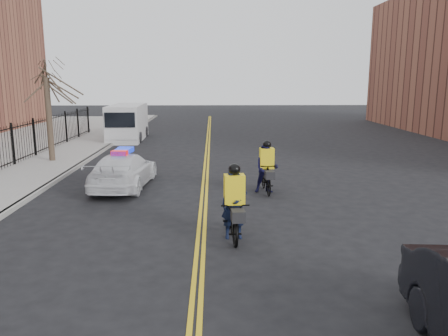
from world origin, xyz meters
name	(u,v)px	position (x,y,z in m)	size (l,w,h in m)	color
ground	(202,230)	(0.00, 0.00, 0.00)	(120.00, 120.00, 0.00)	black
center_line_left	(204,170)	(-0.08, 8.00, 0.01)	(0.10, 60.00, 0.01)	gold
center_line_right	(208,170)	(0.08, 8.00, 0.01)	(0.10, 60.00, 0.01)	gold
sidewalk	(39,170)	(-7.50, 8.00, 0.07)	(3.00, 60.00, 0.15)	gray
curb	(73,170)	(-6.00, 8.00, 0.07)	(0.20, 60.00, 0.15)	gray
iron_fence	(3,150)	(-9.00, 8.00, 1.00)	(0.12, 28.00, 2.00)	black
street_tree	(47,91)	(-7.60, 10.00, 3.53)	(3.20, 3.20, 4.80)	#3B2F23
police_cruiser	(124,170)	(-3.08, 4.97, 0.67)	(2.14, 4.66, 1.48)	white
cargo_van	(127,123)	(-5.50, 18.44, 1.16)	(2.32, 5.73, 2.38)	silver
cyclist_near	(234,213)	(0.86, -0.60, 0.69)	(0.87, 2.06, 1.97)	black
cyclist_far	(267,172)	(2.26, 4.04, 0.76)	(0.88, 1.92, 1.92)	black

